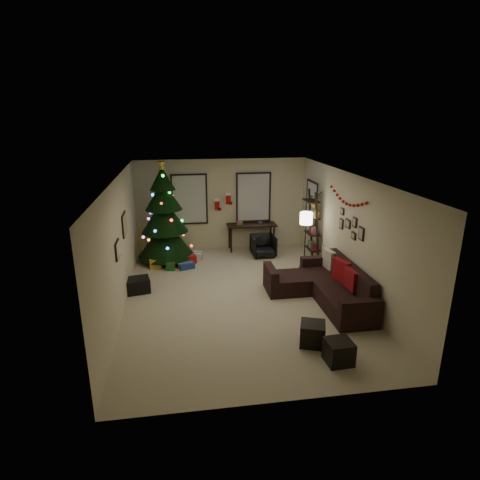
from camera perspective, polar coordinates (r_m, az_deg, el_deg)
The scene contains 29 objects.
floor at distance 9.11m, azimuth -0.04°, elevation -8.08°, with size 7.00×7.00×0.00m, color #BAAD8C.
ceiling at distance 8.30m, azimuth -0.05°, elevation 8.97°, with size 7.00×7.00×0.00m, color white.
wall_back at distance 11.97m, azimuth -2.61°, elevation 5.04°, with size 5.00×5.00×0.00m, color beige.
wall_front at distance 5.44m, azimuth 5.69°, elevation -10.99°, with size 5.00×5.00×0.00m, color beige.
wall_left at distance 8.61m, azimuth -16.72°, elevation -0.72°, with size 7.00×7.00×0.00m, color beige.
wall_right at distance 9.31m, azimuth 15.35°, elevation 0.76°, with size 7.00×7.00×0.00m, color beige.
window_back_left at distance 11.83m, azimuth -7.21°, elevation 5.77°, with size 1.05×0.06×1.50m.
window_back_right at distance 12.03m, azimuth 1.92°, elevation 6.09°, with size 1.05×0.06×1.50m.
window_right_wall at distance 11.56m, azimuth 10.22°, elevation 5.09°, with size 0.06×0.90×1.30m.
christmas_tree at distance 11.10m, azimuth -10.70°, elevation 2.87°, with size 1.53×1.53×2.86m.
presents at distance 11.01m, azimuth -8.41°, elevation -3.05°, with size 1.43×1.01×0.25m.
sofa at distance 9.10m, azimuth 12.03°, elevation -6.61°, with size 1.79×2.61×0.85m.
pillow_red_a at distance 8.68m, azimuth 15.52°, elevation -5.48°, with size 0.11×0.43×0.43m, color maroon.
pillow_red_b at distance 9.11m, azimuth 14.24°, elevation -4.26°, with size 0.13×0.49×0.49m, color maroon.
pillow_cream at distance 9.77m, azimuth 12.52°, elevation -2.68°, with size 0.13×0.45×0.45m, color #C1B79C.
ottoman_near at distance 7.41m, azimuth 10.29°, elevation -13.01°, with size 0.43×0.43×0.41m, color black.
ottoman_far at distance 7.03m, azimuth 13.88°, elevation -15.19°, with size 0.42×0.42×0.40m, color black.
desk at distance 11.98m, azimuth 1.66°, elevation 1.84°, with size 1.46×0.52×0.79m.
desk_chair at distance 11.52m, azimuth 3.33°, elevation -0.81°, with size 0.61×0.57×0.63m, color black.
bookshelf at distance 11.01m, azimuth 10.36°, elevation 1.63°, with size 0.30×0.59×2.02m.
potted_plant at distance 10.78m, azimuth 10.67°, elevation 6.01°, with size 0.49×0.43×0.55m, color #4C4C4C.
floor_lamp at distance 10.43m, azimuth 9.38°, elevation 2.54°, with size 0.32×0.32×1.53m.
art_map at distance 9.26m, azimuth -16.15°, elevation 2.15°, with size 0.04×0.60×0.50m.
art_abstract at distance 8.12m, azimuth -17.06°, elevation -1.34°, with size 0.04×0.45×0.35m.
gallery at distance 9.18m, azimuth 15.53°, elevation 1.94°, with size 0.03×1.25×0.54m.
garland at distance 9.27m, azimuth 14.99°, elevation 5.73°, with size 0.08×1.90×0.30m, color #A5140C, non-canonical shape.
stocking_left at distance 11.84m, azimuth -3.24°, elevation 5.13°, with size 0.20×0.05×0.36m.
stocking_right at distance 11.81m, azimuth -1.64°, elevation 5.95°, with size 0.20×0.05×0.36m.
storage_bin at distance 9.57m, azimuth -14.74°, elevation -6.29°, with size 0.66×0.44×0.33m, color black.
Camera 1 is at (-1.25, -8.11, 3.94)m, focal length 29.95 mm.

